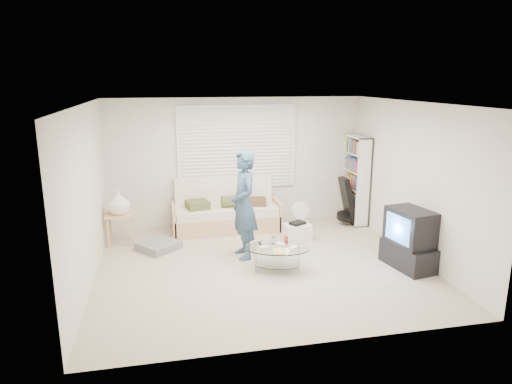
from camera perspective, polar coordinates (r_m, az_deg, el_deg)
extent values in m
plane|color=tan|center=(7.24, 0.68, -9.13)|extent=(5.00, 5.00, 0.00)
cube|color=silver|center=(9.01, -2.39, 3.79)|extent=(5.00, 0.02, 2.50)
cube|color=silver|center=(4.76, 6.60, -5.65)|extent=(5.00, 0.02, 2.50)
cube|color=silver|center=(6.78, -20.40, -0.51)|extent=(0.02, 4.50, 2.50)
cube|color=silver|center=(7.77, 19.03, 1.38)|extent=(0.02, 4.50, 2.50)
cube|color=white|center=(6.67, 0.74, 11.03)|extent=(5.00, 4.50, 0.02)
cube|color=white|center=(8.93, -2.38, 5.65)|extent=(2.32, 0.06, 1.62)
cube|color=black|center=(8.92, -2.36, 5.64)|extent=(2.20, 0.01, 1.50)
cube|color=silver|center=(8.90, -2.34, 5.61)|extent=(2.16, 0.04, 1.50)
cube|color=silver|center=(8.91, -2.36, 5.63)|extent=(2.32, 0.08, 1.62)
cube|color=tan|center=(8.83, -3.73, -3.75)|extent=(1.99, 0.79, 0.32)
cube|color=beige|center=(8.74, -3.74, -2.30)|extent=(1.91, 0.73, 0.16)
cube|color=beige|center=(8.99, -4.07, 0.12)|extent=(1.91, 0.22, 0.61)
cube|color=tan|center=(8.72, -10.22, -3.36)|extent=(0.06, 0.79, 0.56)
cube|color=tan|center=(8.98, 2.55, -2.63)|extent=(0.06, 0.79, 0.56)
cube|color=#454C27|center=(8.62, -7.32, -1.60)|extent=(0.47, 0.47, 0.14)
cylinder|color=#454C27|center=(8.65, -2.72, -1.15)|extent=(0.50, 0.22, 0.22)
cube|color=#4D3A26|center=(8.80, 0.09, -1.21)|extent=(0.41, 0.41, 0.12)
cube|color=slate|center=(8.03, -12.08, -6.58)|extent=(0.82, 0.82, 0.13)
cube|color=tan|center=(8.31, -16.69, -2.75)|extent=(0.48, 0.39, 0.04)
cube|color=tan|center=(8.28, -17.97, -4.90)|extent=(0.04, 0.04, 0.52)
cube|color=tan|center=(8.24, -15.29, -4.79)|extent=(0.04, 0.04, 0.52)
cube|color=tan|center=(8.55, -17.78, -4.28)|extent=(0.04, 0.04, 0.52)
cube|color=tan|center=(8.51, -15.18, -4.17)|extent=(0.04, 0.04, 0.52)
imported|color=white|center=(8.25, -16.79, -1.27)|extent=(0.39, 0.39, 0.41)
cube|color=white|center=(9.32, 12.40, 1.48)|extent=(0.28, 0.74, 1.76)
cube|color=black|center=(9.19, 11.39, -1.08)|extent=(0.33, 0.34, 0.95)
cylinder|color=black|center=(9.27, 11.09, -2.98)|extent=(0.34, 0.36, 0.17)
cylinder|color=white|center=(8.82, 5.49, -4.79)|extent=(0.24, 0.24, 0.03)
cylinder|color=white|center=(8.77, 5.52, -3.85)|extent=(0.03, 0.03, 0.30)
cylinder|color=white|center=(8.70, 5.55, -2.28)|extent=(0.37, 0.20, 0.36)
cylinder|color=white|center=(8.70, 5.55, -2.28)|extent=(0.10, 0.08, 0.09)
cube|color=white|center=(8.34, 5.19, -4.97)|extent=(0.49, 0.36, 0.28)
cube|color=black|center=(8.29, 5.21, -3.89)|extent=(0.32, 0.29, 0.05)
cube|color=black|center=(7.48, 18.45, -7.55)|extent=(0.59, 0.92, 0.38)
cube|color=black|center=(7.33, 18.73, -4.16)|extent=(0.59, 0.78, 0.55)
cube|color=#5296DA|center=(7.19, 17.34, -4.41)|extent=(0.11, 0.54, 0.42)
ellipsoid|color=silver|center=(6.95, 2.66, -7.00)|extent=(1.11, 0.87, 0.02)
ellipsoid|color=silver|center=(7.04, 2.63, -8.90)|extent=(0.85, 0.67, 0.01)
cylinder|color=silver|center=(6.86, -0.28, -8.99)|extent=(0.03, 0.03, 0.34)
cylinder|color=silver|center=(6.84, 5.45, -9.12)|extent=(0.03, 0.03, 0.34)
cylinder|color=silver|center=(7.22, -0.02, -7.78)|extent=(0.03, 0.03, 0.34)
cylinder|color=silver|center=(7.20, 5.40, -7.89)|extent=(0.03, 0.03, 0.34)
cube|color=white|center=(6.88, 1.00, -6.97)|extent=(0.14, 0.09, 0.04)
cube|color=white|center=(7.02, 3.05, -6.55)|extent=(0.16, 0.16, 0.04)
cube|color=white|center=(6.90, 4.73, -6.97)|extent=(0.16, 0.16, 0.04)
cylinder|color=silver|center=(7.08, 2.12, -6.04)|extent=(0.06, 0.06, 0.11)
cylinder|color=#BA3B2A|center=(7.09, 3.79, -5.99)|extent=(0.06, 0.06, 0.12)
cube|color=black|center=(7.05, 0.50, -6.48)|extent=(0.07, 0.16, 0.02)
cube|color=white|center=(6.79, 3.37, -7.40)|extent=(0.30, 0.33, 0.01)
cube|color=tan|center=(6.77, 2.99, -7.38)|extent=(0.22, 0.27, 0.01)
imported|color=#2C455D|center=(7.30, -1.56, -1.61)|extent=(0.49, 0.69, 1.76)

